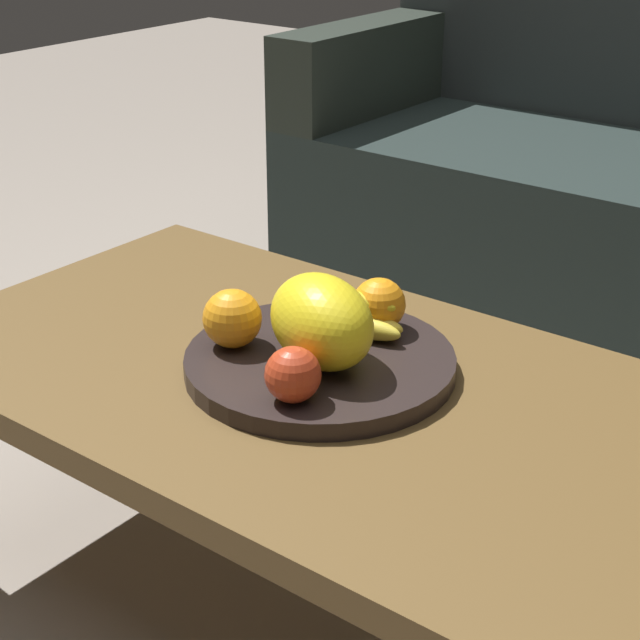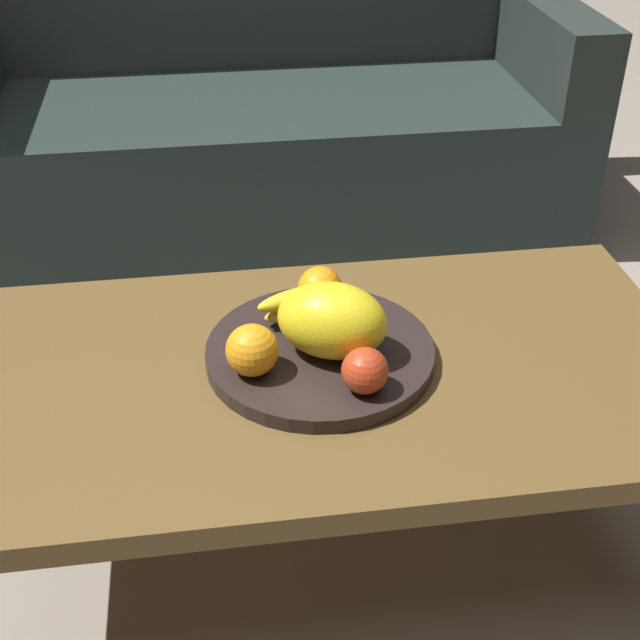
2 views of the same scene
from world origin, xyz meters
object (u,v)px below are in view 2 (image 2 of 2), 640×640
(coffee_table, at_px, (331,386))
(couch, at_px, (264,119))
(banana_bunch, at_px, (307,306))
(fruit_bowl, at_px, (320,353))
(orange_left, at_px, (252,350))
(melon_large_front, at_px, (331,320))
(apple_front, at_px, (365,371))
(orange_front, at_px, (321,288))

(coffee_table, distance_m, couch, 1.28)
(banana_bunch, bearing_deg, fruit_bowl, -82.51)
(orange_left, bearing_deg, melon_large_front, 15.85)
(orange_left, height_order, banana_bunch, orange_left)
(apple_front, bearing_deg, orange_front, 97.79)
(orange_front, height_order, orange_left, orange_left)
(fruit_bowl, height_order, apple_front, apple_front)
(fruit_bowl, bearing_deg, coffee_table, -47.71)
(orange_front, relative_size, apple_front, 1.07)
(coffee_table, xyz_separation_m, fruit_bowl, (-0.02, 0.02, 0.05))
(fruit_bowl, height_order, orange_left, orange_left)
(orange_front, height_order, apple_front, orange_front)
(fruit_bowl, relative_size, apple_front, 5.19)
(couch, height_order, melon_large_front, couch)
(coffee_table, distance_m, melon_large_front, 0.12)
(couch, bearing_deg, melon_large_front, -90.30)
(orange_front, xyz_separation_m, orange_left, (-0.13, -0.16, 0.00))
(apple_front, xyz_separation_m, banana_bunch, (-0.06, 0.19, -0.01))
(melon_large_front, bearing_deg, orange_left, -164.15)
(orange_left, relative_size, banana_bunch, 0.46)
(coffee_table, relative_size, banana_bunch, 6.76)
(melon_large_front, bearing_deg, coffee_table, -64.80)
(couch, distance_m, orange_left, 1.33)
(orange_front, distance_m, banana_bunch, 0.05)
(melon_large_front, xyz_separation_m, apple_front, (0.03, -0.10, -0.02))
(fruit_bowl, relative_size, melon_large_front, 2.11)
(coffee_table, relative_size, orange_left, 14.57)
(apple_front, relative_size, banana_bunch, 0.40)
(couch, distance_m, banana_bunch, 1.19)
(coffee_table, xyz_separation_m, orange_left, (-0.12, -0.03, 0.11))
(couch, xyz_separation_m, fruit_bowl, (-0.02, -1.26, 0.09))
(coffee_table, bearing_deg, orange_left, -165.49)
(coffee_table, height_order, apple_front, apple_front)
(orange_front, bearing_deg, fruit_bowl, -98.96)
(apple_front, bearing_deg, melon_large_front, 108.57)
(fruit_bowl, xyz_separation_m, orange_left, (-0.11, -0.05, 0.05))
(couch, height_order, orange_front, couch)
(couch, relative_size, orange_front, 22.94)
(fruit_bowl, relative_size, orange_left, 4.52)
(orange_left, distance_m, apple_front, 0.17)
(coffee_table, height_order, couch, couch)
(coffee_table, relative_size, orange_front, 15.60)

